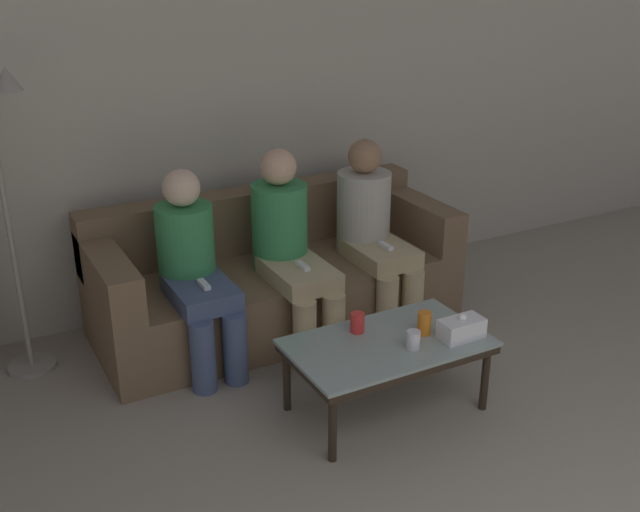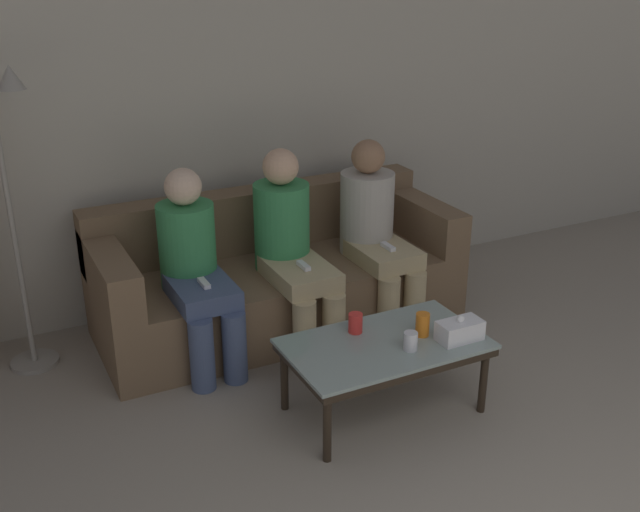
{
  "view_description": "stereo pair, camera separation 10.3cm",
  "coord_description": "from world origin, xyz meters",
  "px_view_note": "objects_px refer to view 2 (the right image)",
  "views": [
    {
      "loc": [
        -1.73,
        -0.09,
        2.15
      ],
      "look_at": [
        0.0,
        3.11,
        0.65
      ],
      "focal_mm": 42.0,
      "sensor_mm": 36.0,
      "label": 1
    },
    {
      "loc": [
        -1.64,
        -0.14,
        2.15
      ],
      "look_at": [
        0.0,
        3.11,
        0.65
      ],
      "focal_mm": 42.0,
      "sensor_mm": 36.0,
      "label": 2
    }
  ],
  "objects_px": {
    "coffee_table": "(385,349)",
    "tissue_box": "(460,330)",
    "cup_far_center": "(355,323)",
    "seated_person_mid_right": "(375,228)",
    "cup_near_right": "(422,325)",
    "seated_person_left_end": "(194,264)",
    "seated_person_mid_left": "(290,244)",
    "cup_near_left": "(411,341)",
    "couch": "(276,277)",
    "standing_lamp": "(10,192)"
  },
  "relations": [
    {
      "from": "coffee_table",
      "to": "tissue_box",
      "type": "bearing_deg",
      "value": -23.07
    },
    {
      "from": "cup_far_center",
      "to": "seated_person_mid_right",
      "type": "bearing_deg",
      "value": 53.87
    },
    {
      "from": "cup_near_right",
      "to": "seated_person_left_end",
      "type": "height_order",
      "value": "seated_person_left_end"
    },
    {
      "from": "cup_near_right",
      "to": "seated_person_mid_left",
      "type": "xyz_separation_m",
      "value": [
        -0.28,
        0.94,
        0.14
      ]
    },
    {
      "from": "seated_person_mid_left",
      "to": "seated_person_mid_right",
      "type": "height_order",
      "value": "seated_person_mid_left"
    },
    {
      "from": "cup_near_left",
      "to": "cup_near_right",
      "type": "bearing_deg",
      "value": 35.84
    },
    {
      "from": "couch",
      "to": "seated_person_mid_right",
      "type": "distance_m",
      "value": 0.67
    },
    {
      "from": "cup_near_right",
      "to": "cup_near_left",
      "type": "bearing_deg",
      "value": -144.16
    },
    {
      "from": "couch",
      "to": "seated_person_mid_right",
      "type": "relative_size",
      "value": 1.96
    },
    {
      "from": "coffee_table",
      "to": "standing_lamp",
      "type": "relative_size",
      "value": 0.59
    },
    {
      "from": "cup_near_right",
      "to": "tissue_box",
      "type": "distance_m",
      "value": 0.18
    },
    {
      "from": "coffee_table",
      "to": "cup_near_right",
      "type": "distance_m",
      "value": 0.22
    },
    {
      "from": "cup_near_left",
      "to": "cup_near_right",
      "type": "distance_m",
      "value": 0.16
    },
    {
      "from": "couch",
      "to": "coffee_table",
      "type": "height_order",
      "value": "couch"
    },
    {
      "from": "tissue_box",
      "to": "seated_person_left_end",
      "type": "relative_size",
      "value": 0.2
    },
    {
      "from": "tissue_box",
      "to": "seated_person_mid_left",
      "type": "bearing_deg",
      "value": 111.23
    },
    {
      "from": "couch",
      "to": "coffee_table",
      "type": "distance_m",
      "value": 1.14
    },
    {
      "from": "cup_near_right",
      "to": "seated_person_left_end",
      "type": "xyz_separation_m",
      "value": [
        -0.85,
        0.95,
        0.12
      ]
    },
    {
      "from": "cup_far_center",
      "to": "tissue_box",
      "type": "bearing_deg",
      "value": -35.42
    },
    {
      "from": "tissue_box",
      "to": "seated_person_left_end",
      "type": "bearing_deg",
      "value": 132.64
    },
    {
      "from": "couch",
      "to": "cup_far_center",
      "type": "relative_size",
      "value": 21.66
    },
    {
      "from": "tissue_box",
      "to": "cup_near_left",
      "type": "bearing_deg",
      "value": 174.61
    },
    {
      "from": "seated_person_left_end",
      "to": "seated_person_mid_right",
      "type": "bearing_deg",
      "value": 0.62
    },
    {
      "from": "couch",
      "to": "cup_near_left",
      "type": "xyz_separation_m",
      "value": [
        0.15,
        -1.26,
        0.14
      ]
    },
    {
      "from": "cup_near_left",
      "to": "cup_near_right",
      "type": "height_order",
      "value": "cup_near_right"
    },
    {
      "from": "seated_person_mid_left",
      "to": "seated_person_mid_right",
      "type": "bearing_deg",
      "value": 1.61
    },
    {
      "from": "couch",
      "to": "seated_person_mid_right",
      "type": "height_order",
      "value": "seated_person_mid_right"
    },
    {
      "from": "coffee_table",
      "to": "standing_lamp",
      "type": "xyz_separation_m",
      "value": [
        -1.49,
        1.27,
        0.66
      ]
    },
    {
      "from": "couch",
      "to": "cup_near_right",
      "type": "xyz_separation_m",
      "value": [
        0.28,
        -1.16,
        0.15
      ]
    },
    {
      "from": "cup_near_left",
      "to": "cup_far_center",
      "type": "bearing_deg",
      "value": 118.93
    },
    {
      "from": "cup_near_left",
      "to": "seated_person_mid_left",
      "type": "distance_m",
      "value": 1.06
    },
    {
      "from": "tissue_box",
      "to": "seated_person_mid_right",
      "type": "distance_m",
      "value": 1.1
    },
    {
      "from": "cup_near_left",
      "to": "seated_person_mid_right",
      "type": "distance_m",
      "value": 1.15
    },
    {
      "from": "cup_near_right",
      "to": "cup_far_center",
      "type": "bearing_deg",
      "value": 147.79
    },
    {
      "from": "couch",
      "to": "cup_near_right",
      "type": "height_order",
      "value": "couch"
    },
    {
      "from": "cup_near_right",
      "to": "tissue_box",
      "type": "height_order",
      "value": "tissue_box"
    },
    {
      "from": "cup_near_left",
      "to": "couch",
      "type": "bearing_deg",
      "value": 96.66
    },
    {
      "from": "seated_person_left_end",
      "to": "seated_person_mid_right",
      "type": "relative_size",
      "value": 0.97
    },
    {
      "from": "couch",
      "to": "cup_near_left",
      "type": "distance_m",
      "value": 1.27
    },
    {
      "from": "cup_near_left",
      "to": "seated_person_mid_right",
      "type": "xyz_separation_m",
      "value": [
        0.42,
        1.06,
        0.15
      ]
    },
    {
      "from": "cup_far_center",
      "to": "couch",
      "type": "bearing_deg",
      "value": 89.84
    },
    {
      "from": "couch",
      "to": "standing_lamp",
      "type": "distance_m",
      "value": 1.58
    },
    {
      "from": "cup_near_left",
      "to": "cup_near_right",
      "type": "xyz_separation_m",
      "value": [
        0.13,
        0.09,
        0.01
      ]
    },
    {
      "from": "cup_near_left",
      "to": "standing_lamp",
      "type": "xyz_separation_m",
      "value": [
        -1.55,
        1.39,
        0.57
      ]
    },
    {
      "from": "coffee_table",
      "to": "seated_person_mid_left",
      "type": "distance_m",
      "value": 0.96
    },
    {
      "from": "couch",
      "to": "seated_person_left_end",
      "type": "xyz_separation_m",
      "value": [
        -0.57,
        -0.22,
        0.28
      ]
    },
    {
      "from": "coffee_table",
      "to": "cup_near_left",
      "type": "bearing_deg",
      "value": -59.95
    },
    {
      "from": "standing_lamp",
      "to": "seated_person_mid_right",
      "type": "distance_m",
      "value": 2.05
    },
    {
      "from": "tissue_box",
      "to": "standing_lamp",
      "type": "bearing_deg",
      "value": 142.16
    },
    {
      "from": "standing_lamp",
      "to": "couch",
      "type": "bearing_deg",
      "value": -5.31
    }
  ]
}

